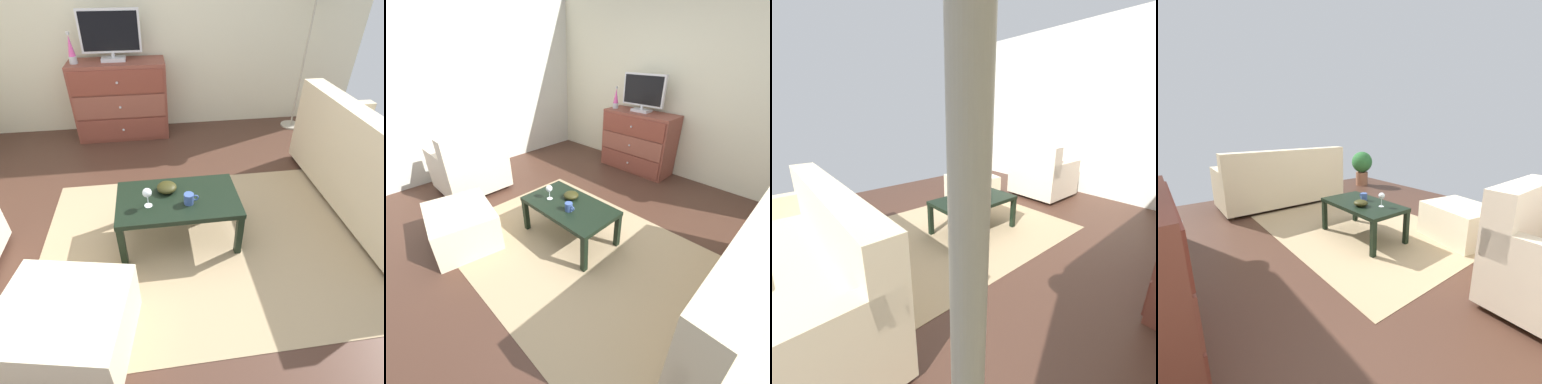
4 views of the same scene
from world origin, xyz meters
The scene contains 12 objects.
ground_plane centered at (0.00, 0.00, -0.03)m, with size 5.46×4.96×0.05m, color #432A1F.
wall_accent_rear centered at (0.00, 2.24, 1.36)m, with size 5.46×0.12×2.71m, color beige.
area_rug centered at (0.20, -0.20, 0.00)m, with size 2.60×1.90×0.01m, color tan.
dresser centered at (-0.50, 1.93, 0.47)m, with size 1.14×0.49×0.94m.
tv centered at (-0.52, 1.95, 1.22)m, with size 0.68×0.18×0.54m.
lava_lamp centered at (-0.96, 1.88, 1.08)m, with size 0.09×0.09×0.33m.
coffee_table centered at (0.02, -0.09, 0.36)m, with size 0.94×0.55×0.41m.
wine_glass centered at (-0.21, -0.16, 0.53)m, with size 0.07×0.07×0.16m.
mug centered at (0.10, -0.17, 0.45)m, with size 0.11×0.08×0.08m.
bowl_decorative centered at (-0.06, 0.01, 0.45)m, with size 0.16×0.16×0.07m, color #2F2D12.
couch_large centered at (1.82, 0.10, 0.35)m, with size 0.85×1.93×0.91m.
ottoman centered at (-0.71, -0.93, 0.20)m, with size 0.70×0.60×0.40m, color beige.
Camera 1 is at (-0.13, -1.97, 1.87)m, focal length 28.78 mm.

